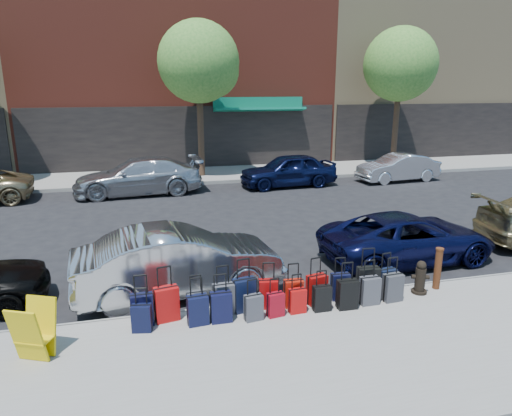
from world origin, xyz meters
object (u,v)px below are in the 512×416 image
object	(u,v)px
bollard	(438,268)
suitcase_front_5	(269,294)
car_far_3	(398,168)
tree_center	(202,64)
tree_right	(403,66)
car_near_2	(408,238)
display_rack	(34,331)
car_near_1	(179,261)
car_far_2	(288,170)
fire_hydrant	(420,278)
car_far_1	(138,176)

from	to	relation	value
bollard	suitcase_front_5	bearing A→B (deg)	179.52
car_far_3	tree_center	bearing A→B (deg)	-113.44
suitcase_front_5	car_far_3	bearing A→B (deg)	58.35
tree_center	tree_right	size ratio (longest dim) A/B	1.00
car_near_2	display_rack	bearing A→B (deg)	104.78
car_near_1	car_far_2	size ratio (longest dim) A/B	1.03
tree_center	fire_hydrant	xyz separation A→B (m)	(2.61, -14.39, -4.93)
tree_center	car_far_2	xyz separation A→B (m)	(3.40, -2.84, -4.67)
car_near_1	car_far_3	size ratio (longest dim) A/B	1.13
tree_right	car_far_2	size ratio (longest dim) A/B	1.67
car_near_2	car_near_1	bearing A→B (deg)	91.99
display_rack	car_near_1	distance (m)	3.32
tree_right	car_near_2	world-z (taller)	tree_right
suitcase_front_5	display_rack	size ratio (longest dim) A/B	0.98
tree_center	suitcase_front_5	size ratio (longest dim) A/B	7.73
car_far_2	car_far_3	distance (m)	5.47
car_far_1	car_near_2	bearing A→B (deg)	32.38
bollard	car_far_1	world-z (taller)	car_far_1
suitcase_front_5	car_near_1	xyz separation A→B (m)	(-1.63, 1.42, 0.30)
display_rack	car_near_1	world-z (taller)	car_near_1
tree_right	car_far_1	xyz separation A→B (m)	(-13.68, -2.78, -4.65)
display_rack	car_near_2	distance (m)	8.83
display_rack	tree_right	bearing A→B (deg)	69.30
bollard	car_far_1	bearing A→B (deg)	118.62
bollard	display_rack	size ratio (longest dim) A/B	0.97
display_rack	car_far_1	world-z (taller)	car_far_1
suitcase_front_5	display_rack	world-z (taller)	display_rack
car_far_3	display_rack	bearing A→B (deg)	-53.57
suitcase_front_5	tree_center	bearing A→B (deg)	95.89
car_far_2	car_near_2	bearing A→B (deg)	-2.57
display_rack	car_near_2	world-z (taller)	car_near_2
fire_hydrant	car_near_2	size ratio (longest dim) A/B	0.16
tree_center	suitcase_front_5	bearing A→B (deg)	-92.78
suitcase_front_5	fire_hydrant	distance (m)	3.31
car_far_2	car_far_3	world-z (taller)	car_far_2
fire_hydrant	bollard	distance (m)	0.52
car_near_2	car_far_2	size ratio (longest dim) A/B	1.04
tree_right	car_near_1	size ratio (longest dim) A/B	1.62
car_far_1	car_far_2	size ratio (longest dim) A/B	1.21
tree_center	car_near_1	size ratio (longest dim) A/B	1.62
fire_hydrant	car_far_1	size ratio (longest dim) A/B	0.14
car_near_2	car_far_3	size ratio (longest dim) A/B	1.15
display_rack	car_near_1	bearing A→B (deg)	65.97
fire_hydrant	display_rack	xyz separation A→B (m)	(-7.44, -0.63, 0.14)
car_far_1	car_far_3	distance (m)	12.06
tree_center	car_far_3	bearing A→B (deg)	-18.56
car_near_1	fire_hydrant	bearing A→B (deg)	-114.19
suitcase_front_5	car_near_2	bearing A→B (deg)	32.99
suitcase_front_5	car_near_1	bearing A→B (deg)	147.65
car_far_3	car_far_1	bearing A→B (deg)	-95.83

